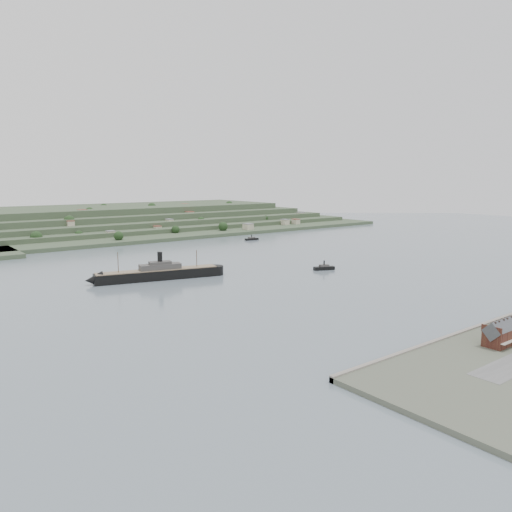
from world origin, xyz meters
TOP-DOWN VIEW (x-y plane):
  - ground at (0.00, 0.00)m, footprint 1400.00×1400.00m
  - far_peninsula at (27.91, 393.10)m, footprint 760.00×309.00m
  - steamship at (-77.95, 50.16)m, footprint 96.06×32.46m
  - tugboat at (42.55, 3.99)m, footprint 16.97×10.07m
  - ferry_east at (110.79, 185.30)m, footprint 16.67×6.39m

SIDE VIEW (x-z plane):
  - ground at x=0.00m, z-range 0.00..0.00m
  - ferry_east at x=110.79m, z-range -1.58..4.52m
  - tugboat at x=42.55m, z-range -1.90..5.52m
  - steamship at x=-77.95m, z-range -7.36..15.99m
  - far_peninsula at x=27.91m, z-range -3.12..26.88m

